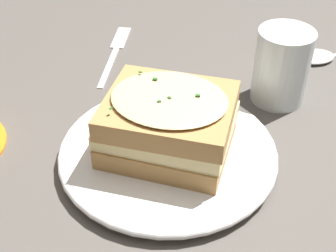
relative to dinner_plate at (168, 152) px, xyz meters
The scene contains 6 objects.
ground_plane 0.02m from the dinner_plate, 70.22° to the right, with size 2.40×2.40×0.00m, color #514C47.
dinner_plate is the anchor object (origin of this frame).
sandwich 0.04m from the dinner_plate, 75.89° to the right, with size 0.16×0.18×0.08m.
water_glass 0.20m from the dinner_plate, 12.30° to the right, with size 0.07×0.07×0.10m, color silver.
fork 0.28m from the dinner_plate, 55.97° to the left, with size 0.17×0.11×0.00m.
spoon 0.33m from the dinner_plate, ahead, with size 0.16×0.13×0.01m.
Camera 1 is at (-0.33, -0.24, 0.38)m, focal length 50.00 mm.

